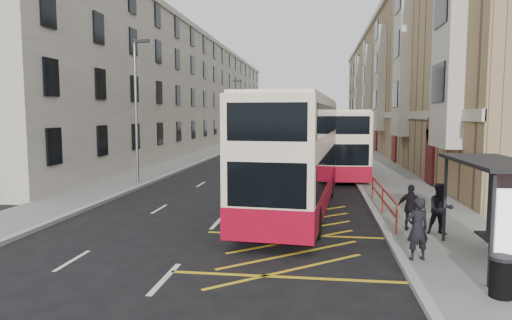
# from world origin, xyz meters

# --- Properties ---
(ground) EXTENTS (200.00, 200.00, 0.00)m
(ground) POSITION_xyz_m (0.00, 0.00, 0.00)
(ground) COLOR black
(ground) RESTS_ON ground
(pavement_right) EXTENTS (4.00, 120.00, 0.15)m
(pavement_right) POSITION_xyz_m (8.00, 30.00, 0.07)
(pavement_right) COLOR slate
(pavement_right) RESTS_ON ground
(pavement_left) EXTENTS (3.00, 120.00, 0.15)m
(pavement_left) POSITION_xyz_m (-7.50, 30.00, 0.07)
(pavement_left) COLOR slate
(pavement_left) RESTS_ON ground
(kerb_right) EXTENTS (0.25, 120.00, 0.15)m
(kerb_right) POSITION_xyz_m (6.00, 30.00, 0.07)
(kerb_right) COLOR #9C9C96
(kerb_right) RESTS_ON ground
(kerb_left) EXTENTS (0.25, 120.00, 0.15)m
(kerb_left) POSITION_xyz_m (-6.00, 30.00, 0.07)
(kerb_left) COLOR #9C9C96
(kerb_left) RESTS_ON ground
(road_markings) EXTENTS (10.00, 110.00, 0.01)m
(road_markings) POSITION_xyz_m (0.00, 45.00, 0.01)
(road_markings) COLOR silver
(road_markings) RESTS_ON ground
(terrace_right) EXTENTS (10.75, 79.00, 15.25)m
(terrace_right) POSITION_xyz_m (14.88, 45.38, 7.52)
(terrace_right) COLOR #9E855C
(terrace_right) RESTS_ON ground
(terrace_left) EXTENTS (9.18, 79.00, 13.25)m
(terrace_left) POSITION_xyz_m (-13.43, 45.50, 6.52)
(terrace_left) COLOR beige
(terrace_left) RESTS_ON ground
(bus_shelter) EXTENTS (1.65, 4.25, 2.70)m
(bus_shelter) POSITION_xyz_m (8.34, -0.39, 2.14)
(bus_shelter) COLOR black
(bus_shelter) RESTS_ON pavement_right
(guard_railing) EXTENTS (0.06, 6.56, 1.01)m
(guard_railing) POSITION_xyz_m (6.25, 5.75, 0.86)
(guard_railing) COLOR red
(guard_railing) RESTS_ON pavement_right
(street_lamp_near) EXTENTS (0.93, 0.18, 8.00)m
(street_lamp_near) POSITION_xyz_m (-6.35, 12.00, 4.64)
(street_lamp_near) COLOR slate
(street_lamp_near) RESTS_ON pavement_left
(street_lamp_far) EXTENTS (0.93, 0.18, 8.00)m
(street_lamp_far) POSITION_xyz_m (-6.35, 42.00, 4.64)
(street_lamp_far) COLOR slate
(street_lamp_far) RESTS_ON pavement_left
(double_decker_front) EXTENTS (3.74, 12.07, 4.74)m
(double_decker_front) POSITION_xyz_m (2.78, 6.05, 2.41)
(double_decker_front) COLOR #FDE5C0
(double_decker_front) RESTS_ON ground
(double_decker_rear) EXTENTS (3.29, 10.92, 4.29)m
(double_decker_rear) POSITION_xyz_m (5.00, 17.94, 2.19)
(double_decker_rear) COLOR #FDE5C0
(double_decker_rear) RESTS_ON ground
(litter_bin) EXTENTS (0.54, 0.54, 0.89)m
(litter_bin) POSITION_xyz_m (7.59, -2.49, 0.61)
(litter_bin) COLOR black
(litter_bin) RESTS_ON pavement_right
(pedestrian_near) EXTENTS (0.71, 0.58, 1.70)m
(pedestrian_near) POSITION_xyz_m (6.35, -0.11, 1.00)
(pedestrian_near) COLOR black
(pedestrian_near) RESTS_ON pavement_right
(pedestrian_mid) EXTENTS (0.83, 0.66, 1.67)m
(pedestrian_mid) POSITION_xyz_m (7.64, 2.68, 0.98)
(pedestrian_mid) COLOR black
(pedestrian_mid) RESTS_ON pavement_right
(pedestrian_far) EXTENTS (0.98, 0.65, 1.55)m
(pedestrian_far) POSITION_xyz_m (6.80, 3.06, 0.93)
(pedestrian_far) COLOR black
(pedestrian_far) RESTS_ON pavement_right
(white_van) EXTENTS (4.05, 6.28, 1.61)m
(white_van) POSITION_xyz_m (-3.85, 41.38, 0.80)
(white_van) COLOR white
(white_van) RESTS_ON ground
(car_silver) EXTENTS (1.63, 3.94, 1.34)m
(car_silver) POSITION_xyz_m (-5.20, 58.49, 0.67)
(car_silver) COLOR #B4B6BC
(car_silver) RESTS_ON ground
(car_dark) EXTENTS (2.35, 4.63, 1.45)m
(car_dark) POSITION_xyz_m (-3.18, 68.90, 0.73)
(car_dark) COLOR black
(car_dark) RESTS_ON ground
(car_red) EXTENTS (2.39, 5.58, 1.60)m
(car_red) POSITION_xyz_m (3.18, 66.31, 0.80)
(car_red) COLOR maroon
(car_red) RESTS_ON ground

